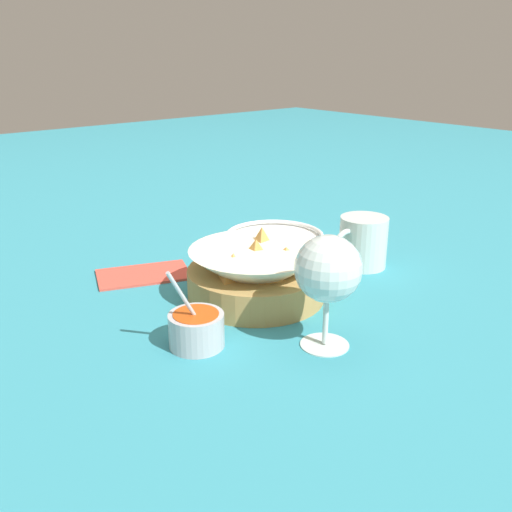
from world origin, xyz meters
TOP-DOWN VIEW (x-y plane):
  - ground_plane at (0.00, 0.00)m, footprint 4.00×4.00m
  - food_basket at (0.02, -0.01)m, footprint 0.20×0.20m
  - sauce_cup at (0.17, 0.05)m, footprint 0.07×0.07m
  - wine_glass at (0.05, 0.16)m, footprint 0.08×0.08m
  - beer_mug at (-0.20, 0.01)m, footprint 0.12×0.08m
  - side_plate at (-0.18, -0.19)m, footprint 0.20×0.20m
  - napkin at (0.11, -0.20)m, footprint 0.17×0.14m

SIDE VIEW (x-z plane):
  - ground_plane at x=0.00m, z-range 0.00..0.00m
  - napkin at x=0.11m, z-range 0.00..0.01m
  - side_plate at x=-0.18m, z-range 0.00..0.01m
  - sauce_cup at x=0.17m, z-range -0.03..0.08m
  - food_basket at x=0.02m, z-range -0.01..0.08m
  - beer_mug at x=-0.20m, z-range 0.00..0.08m
  - wine_glass at x=0.05m, z-range 0.03..0.17m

